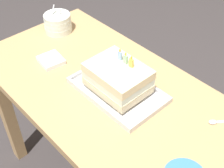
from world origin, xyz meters
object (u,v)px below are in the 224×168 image
object	(u,v)px
foil_tray	(118,91)
birthday_cake	(118,78)
serving_spoon_near_tray	(220,121)
bowl_stack	(58,23)
napkin_pile	(51,60)

from	to	relation	value
foil_tray	birthday_cake	bearing A→B (deg)	90.00
serving_spoon_near_tray	bowl_stack	bearing A→B (deg)	-175.22
serving_spoon_near_tray	napkin_pile	world-z (taller)	napkin_pile
birthday_cake	bowl_stack	distance (m)	0.53
napkin_pile	birthday_cake	bearing A→B (deg)	14.16
birthday_cake	napkin_pile	size ratio (longest dim) A/B	1.98
foil_tray	serving_spoon_near_tray	size ratio (longest dim) A/B	2.65
foil_tray	birthday_cake	size ratio (longest dim) A/B	1.62
foil_tray	napkin_pile	world-z (taller)	foil_tray
serving_spoon_near_tray	napkin_pile	size ratio (longest dim) A/B	1.21
napkin_pile	bowl_stack	bearing A→B (deg)	137.24
bowl_stack	napkin_pile	bearing A→B (deg)	-42.76
foil_tray	bowl_stack	xyz separation A→B (m)	(-0.52, 0.09, 0.04)
bowl_stack	napkin_pile	xyz separation A→B (m)	(0.19, -0.17, -0.03)
foil_tray	bowl_stack	distance (m)	0.53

